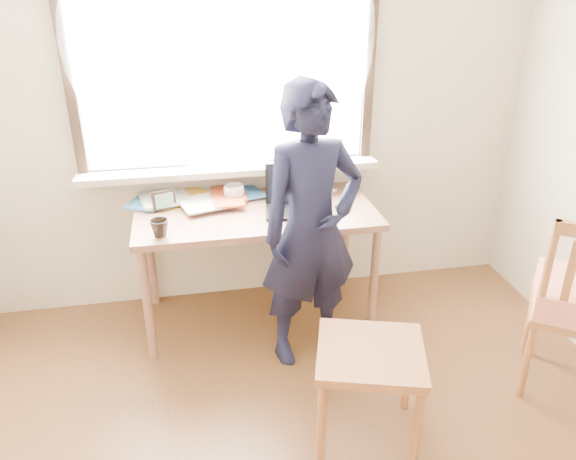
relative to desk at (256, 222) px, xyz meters
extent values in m
cube|color=beige|center=(0.09, 0.37, 0.62)|extent=(3.50, 0.02, 2.60)
cube|color=white|center=(-0.11, 0.36, 0.92)|extent=(1.70, 0.01, 1.30)
cube|color=black|center=(-0.11, 0.34, 0.24)|extent=(1.82, 0.06, 0.06)
cube|color=black|center=(-0.99, 0.34, 0.92)|extent=(0.06, 0.06, 1.30)
cube|color=black|center=(0.77, 0.34, 0.92)|extent=(0.06, 0.06, 1.30)
cube|color=beige|center=(-0.11, 0.27, 0.25)|extent=(1.85, 0.20, 0.04)
cube|color=white|center=(-0.11, 0.28, 1.02)|extent=(1.95, 0.02, 1.65)
cube|color=brown|center=(0.00, 0.00, 0.06)|extent=(1.42, 0.71, 0.04)
cylinder|color=brown|center=(-0.66, -0.30, -0.32)|extent=(0.05, 0.05, 0.72)
cylinder|color=brown|center=(-0.66, 0.30, -0.32)|extent=(0.05, 0.05, 0.72)
cylinder|color=brown|center=(0.66, -0.30, -0.32)|extent=(0.05, 0.05, 0.72)
cylinder|color=brown|center=(0.66, 0.30, -0.32)|extent=(0.05, 0.05, 0.72)
cube|color=black|center=(0.23, -0.08, 0.09)|extent=(0.40, 0.31, 0.02)
cube|color=black|center=(0.25, 0.05, 0.21)|extent=(0.37, 0.13, 0.24)
cube|color=black|center=(0.25, 0.05, 0.21)|extent=(0.33, 0.10, 0.20)
cube|color=black|center=(0.23, -0.09, 0.09)|extent=(0.34, 0.20, 0.00)
imported|color=white|center=(-0.11, 0.18, 0.13)|extent=(0.16, 0.16, 0.10)
imported|color=black|center=(-0.55, -0.25, 0.13)|extent=(0.12, 0.12, 0.09)
ellipsoid|color=black|center=(0.51, -0.10, 0.10)|extent=(0.10, 0.07, 0.04)
cube|color=white|center=(-0.44, 0.23, 0.08)|extent=(0.28, 0.29, 0.00)
cube|color=white|center=(-0.27, 0.07, 0.09)|extent=(0.33, 0.34, 0.01)
cube|color=gold|center=(-0.56, 0.28, 0.10)|extent=(0.31, 0.30, 0.02)
cube|color=#387CB8|center=(-0.17, 0.23, 0.10)|extent=(0.37, 0.36, 0.02)
cube|color=white|center=(-0.12, 0.06, 0.10)|extent=(0.33, 0.33, 0.02)
cube|color=#B84322|center=(-0.02, 0.10, 0.10)|extent=(0.35, 0.34, 0.01)
cube|color=white|center=(-0.30, 0.10, 0.11)|extent=(0.27, 0.32, 0.01)
cube|color=#387CB8|center=(-0.16, 0.12, 0.11)|extent=(0.27, 0.26, 0.01)
imported|color=white|center=(-0.36, 0.24, 0.09)|extent=(0.28, 0.31, 0.02)
imported|color=white|center=(0.33, 0.23, 0.09)|extent=(0.31, 0.31, 0.02)
cube|color=black|center=(-0.53, 0.10, 0.13)|extent=(0.14, 0.06, 0.11)
cube|color=#477E38|center=(-0.53, 0.10, 0.13)|extent=(0.11, 0.04, 0.08)
cube|color=#9D5F33|center=(0.37, -1.08, -0.21)|extent=(0.60, 0.58, 0.04)
cylinder|color=#9D5F33|center=(0.11, -1.21, -0.46)|extent=(0.04, 0.04, 0.45)
cylinder|color=#9D5F33|center=(0.23, -0.83, -0.46)|extent=(0.04, 0.04, 0.45)
cylinder|color=#9D5F33|center=(0.51, -1.33, -0.46)|extent=(0.04, 0.04, 0.45)
cylinder|color=#9D5F33|center=(0.63, -0.95, -0.46)|extent=(0.04, 0.04, 0.45)
cylinder|color=#9D5F33|center=(1.48, -0.67, -0.46)|extent=(0.04, 0.04, 0.44)
cylinder|color=#9D5F33|center=(1.26, -0.99, -0.46)|extent=(0.04, 0.04, 0.44)
cylinder|color=#9D5F33|center=(1.25, -1.00, 0.08)|extent=(0.04, 0.04, 0.54)
cube|color=#9D5F33|center=(1.33, -1.06, 0.05)|extent=(0.04, 0.04, 0.43)
imported|color=black|center=(0.25, -0.40, 0.11)|extent=(0.65, 0.50, 1.59)
camera|label=1|loc=(-0.40, -3.04, 1.40)|focal=35.00mm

